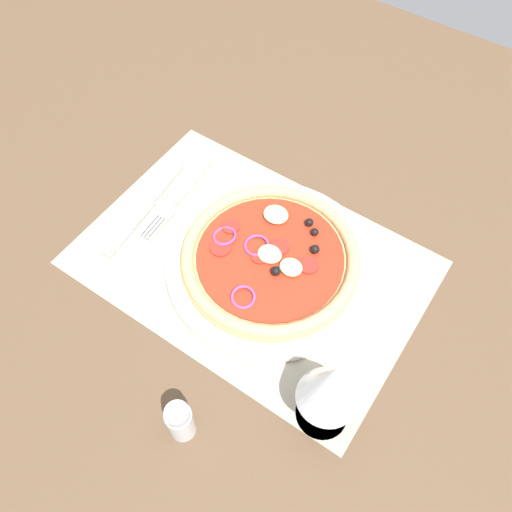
{
  "coord_description": "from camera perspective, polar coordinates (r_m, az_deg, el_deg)",
  "views": [
    {
      "loc": [
        -24.08,
        34.22,
        65.74
      ],
      "look_at": [
        -0.76,
        0.0,
        2.52
      ],
      "focal_mm": 37.58,
      "sensor_mm": 36.0,
      "label": 1
    }
  ],
  "objects": [
    {
      "name": "pizza",
      "position": [
        0.75,
        1.51,
        -0.06
      ],
      "size": [
        25.49,
        25.49,
        2.67
      ],
      "color": "tan",
      "rests_on": "plate"
    },
    {
      "name": "ground_plane",
      "position": [
        0.79,
        -0.45,
        -1.22
      ],
      "size": [
        190.0,
        140.0,
        2.4
      ],
      "primitive_type": "cube",
      "color": "brown"
    },
    {
      "name": "plate",
      "position": [
        0.77,
        1.49,
        -0.76
      ],
      "size": [
        29.9,
        29.9,
        1.12
      ],
      "primitive_type": "cylinder",
      "color": "silver",
      "rests_on": "placemat"
    },
    {
      "name": "fork",
      "position": [
        0.85,
        -8.55,
        5.73
      ],
      "size": [
        2.72,
        18.06,
        0.44
      ],
      "rotation": [
        0.0,
        0.0,
        1.64
      ],
      "color": "#B2B5BA",
      "rests_on": "placemat"
    },
    {
      "name": "wine_glass",
      "position": [
        0.6,
        7.97,
        -13.52
      ],
      "size": [
        7.2,
        7.2,
        14.9
      ],
      "color": "silver",
      "rests_on": "ground_plane"
    },
    {
      "name": "placemat",
      "position": [
        0.78,
        -0.46,
        -0.67
      ],
      "size": [
        48.35,
        33.1,
        0.4
      ],
      "primitive_type": "cube",
      "color": "#A39984",
      "rests_on": "ground_plane"
    },
    {
      "name": "knife",
      "position": [
        0.85,
        -11.89,
        4.98
      ],
      "size": [
        3.54,
        20.07,
        0.62
      ],
      "rotation": [
        0.0,
        0.0,
        1.67
      ],
      "color": "#B2B5BA",
      "rests_on": "placemat"
    },
    {
      "name": "pepper_shaker",
      "position": [
        0.66,
        -8.08,
        -17.01
      ],
      "size": [
        3.2,
        3.2,
        6.7
      ],
      "color": "silver",
      "rests_on": "ground_plane"
    }
  ]
}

